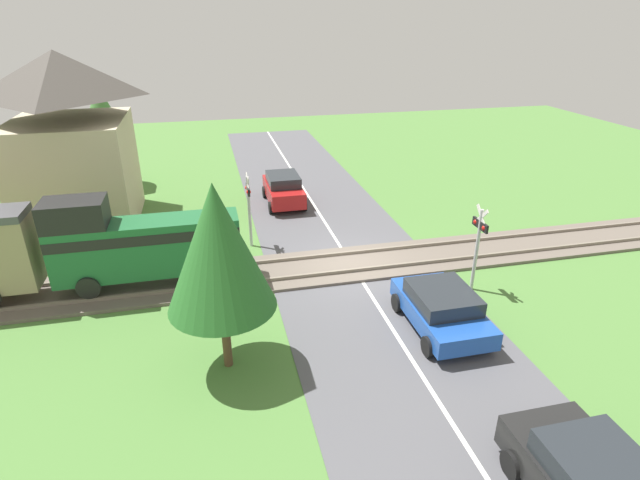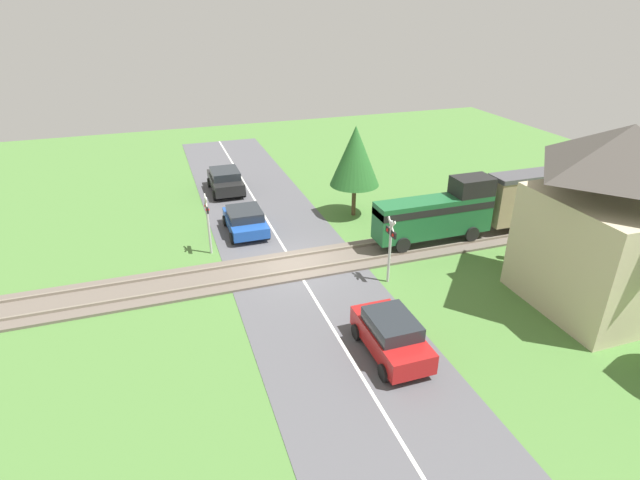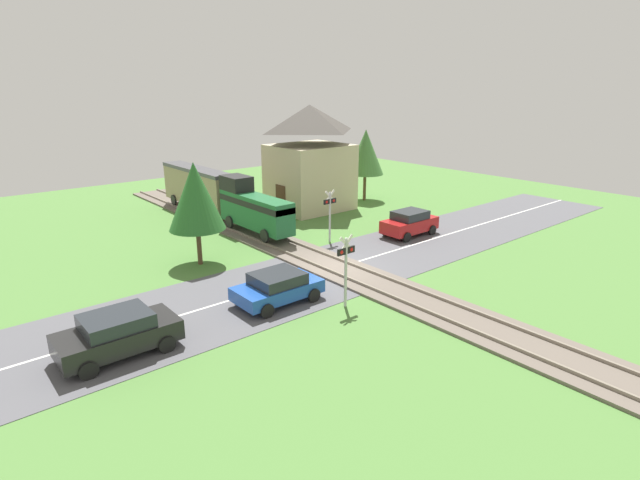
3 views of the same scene
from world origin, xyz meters
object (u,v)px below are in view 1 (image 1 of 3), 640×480
object	(u,v)px
train	(2,252)
car_near_crossing	(441,308)
station_building	(71,144)
crossing_signal_west_approach	(478,238)
pedestrian_by_station	(73,244)
crossing_signal_east_approach	(249,201)
car_far_side	(283,189)

from	to	relation	value
train	car_near_crossing	bearing A→B (deg)	-109.25
car_near_crossing	station_building	distance (m)	16.97
crossing_signal_west_approach	pedestrian_by_station	world-z (taller)	crossing_signal_west_approach
crossing_signal_east_approach	station_building	bearing A→B (deg)	59.06
train	crossing_signal_east_approach	world-z (taller)	train
crossing_signal_west_approach	station_building	distance (m)	17.24
car_far_side	station_building	world-z (taller)	station_building
train	crossing_signal_west_approach	bearing A→B (deg)	-99.93
crossing_signal_east_approach	station_building	xyz separation A→B (m)	(4.26, 7.11, 1.69)
pedestrian_by_station	train	bearing A→B (deg)	153.89
station_building	crossing_signal_east_approach	bearing A→B (deg)	-120.94
car_near_crossing	crossing_signal_east_approach	world-z (taller)	crossing_signal_east_approach
car_near_crossing	crossing_signal_west_approach	xyz separation A→B (m)	(1.91, -2.12, 1.27)
car_far_side	station_building	xyz separation A→B (m)	(-0.32, 9.23, 2.86)
car_near_crossing	pedestrian_by_station	xyz separation A→B (m)	(7.34, 11.77, 0.02)
car_near_crossing	car_far_side	size ratio (longest dim) A/B	1.01
crossing_signal_east_approach	station_building	world-z (taller)	station_building
train	crossing_signal_east_approach	size ratio (longest dim) A/B	4.74
crossing_signal_east_approach	station_building	distance (m)	8.46
crossing_signal_west_approach	pedestrian_by_station	bearing A→B (deg)	68.64
car_far_side	pedestrian_by_station	world-z (taller)	pedestrian_by_station
car_far_side	crossing_signal_east_approach	world-z (taller)	crossing_signal_east_approach
car_near_crossing	station_building	size ratio (longest dim) A/B	0.49
train	crossing_signal_west_approach	world-z (taller)	train
car_near_crossing	crossing_signal_east_approach	distance (m)	8.90
car_near_crossing	crossing_signal_west_approach	bearing A→B (deg)	-47.93
car_near_crossing	crossing_signal_east_approach	xyz separation A→B (m)	(7.25, 5.00, 1.27)
pedestrian_by_station	crossing_signal_east_approach	bearing A→B (deg)	-90.80
train	station_building	size ratio (longest dim) A/B	1.95
car_far_side	station_building	bearing A→B (deg)	91.99
car_near_crossing	car_far_side	xyz separation A→B (m)	(11.83, 2.88, 0.10)
crossing_signal_east_approach	station_building	size ratio (longest dim) A/B	0.41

